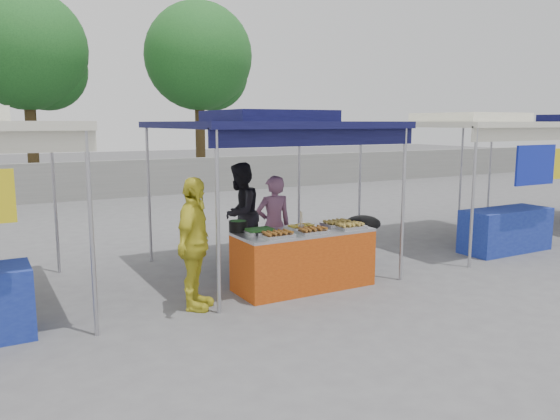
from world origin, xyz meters
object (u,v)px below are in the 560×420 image
helper_man (240,213)px  customer_person (194,244)px  wok_burner (363,239)px  vendor_woman (274,225)px  cooking_pot (238,226)px  vendor_table (304,259)px

helper_man → customer_person: 2.39m
wok_burner → helper_man: 2.12m
helper_man → vendor_woman: bearing=59.0°
wok_burner → customer_person: 2.96m
cooking_pot → vendor_woman: vendor_woman is taller
cooking_pot → wok_burner: bearing=-5.1°
wok_burner → customer_person: size_ratio=0.55×
vendor_woman → wok_burner: bearing=159.6°
helper_man → customer_person: helper_man is taller
vendor_table → wok_burner: wok_burner is taller
vendor_table → vendor_woman: bearing=91.9°
vendor_woman → customer_person: 1.92m
vendor_table → vendor_woman: (-0.03, 0.85, 0.36)m
vendor_woman → helper_man: 0.91m
wok_burner → customer_person: bearing=174.6°
vendor_table → vendor_woman: 0.93m
wok_burner → vendor_table: bearing=178.3°
wok_burner → customer_person: (-2.93, -0.29, 0.30)m
cooking_pot → helper_man: 1.52m
cooking_pot → customer_person: 0.97m
vendor_woman → helper_man: size_ratio=0.91×
customer_person → vendor_woman: bearing=-22.5°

